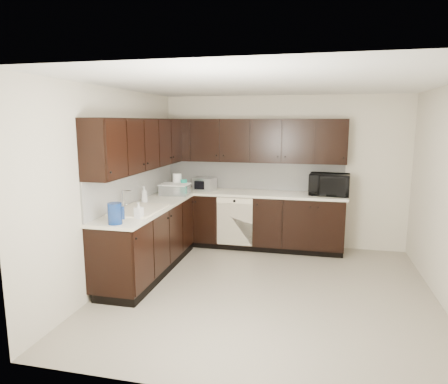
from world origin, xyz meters
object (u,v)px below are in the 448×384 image
object	(u,v)px
sink	(139,215)
toaster_oven	(205,184)
blue_pitcher	(115,214)
microwave	(329,184)
storage_bin	(175,189)

from	to	relation	value
sink	toaster_oven	xyz separation A→B (m)	(0.41, 1.68, 0.17)
sink	blue_pitcher	size ratio (longest dim) A/B	3.40
sink	toaster_oven	world-z (taller)	sink
microwave	storage_bin	size ratio (longest dim) A/B	1.42
sink	storage_bin	distance (m)	1.21
sink	blue_pitcher	distance (m)	0.71
microwave	toaster_oven	world-z (taller)	microwave
sink	toaster_oven	distance (m)	1.74
toaster_oven	storage_bin	size ratio (longest dim) A/B	0.80
storage_bin	blue_pitcher	bearing A→B (deg)	-90.73
blue_pitcher	sink	bearing A→B (deg)	99.30
toaster_oven	blue_pitcher	size ratio (longest dim) A/B	1.42
storage_bin	blue_pitcher	xyz separation A→B (m)	(-0.02, -1.88, 0.04)
microwave	storage_bin	distance (m)	2.43
microwave	blue_pitcher	bearing A→B (deg)	-130.33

